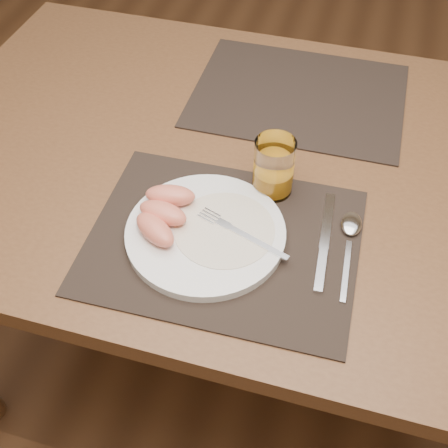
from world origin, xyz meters
TOP-DOWN VIEW (x-y plane):
  - ground at (0.00, 0.00)m, footprint 5.00×5.00m
  - table at (0.00, 0.00)m, footprint 1.40×0.90m
  - placemat_near at (-0.01, -0.22)m, footprint 0.46×0.36m
  - placemat_far at (0.03, 0.22)m, footprint 0.45×0.35m
  - plate at (-0.05, -0.22)m, footprint 0.27×0.27m
  - plate_dressing at (-0.02, -0.21)m, footprint 0.17×0.17m
  - fork at (0.00, -0.21)m, footprint 0.17×0.08m
  - knife at (0.15, -0.19)m, footprint 0.03×0.22m
  - spoon at (0.19, -0.14)m, footprint 0.04×0.19m
  - juice_glass at (0.04, -0.08)m, footprint 0.07×0.07m
  - grapefruit_wedges at (-0.12, -0.22)m, footprint 0.10×0.15m

SIDE VIEW (x-z plane):
  - ground at x=0.00m, z-range 0.00..0.00m
  - table at x=0.00m, z-range 0.29..1.04m
  - placemat_near at x=-0.01m, z-range 0.75..0.75m
  - placemat_far at x=0.03m, z-range 0.75..0.75m
  - knife at x=0.15m, z-range 0.75..0.76m
  - spoon at x=0.19m, z-range 0.75..0.77m
  - plate at x=-0.05m, z-range 0.75..0.77m
  - plate_dressing at x=-0.02m, z-range 0.77..0.77m
  - fork at x=0.00m, z-range 0.77..0.77m
  - grapefruit_wedges at x=-0.12m, z-range 0.77..0.80m
  - juice_glass at x=0.04m, z-range 0.75..0.86m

